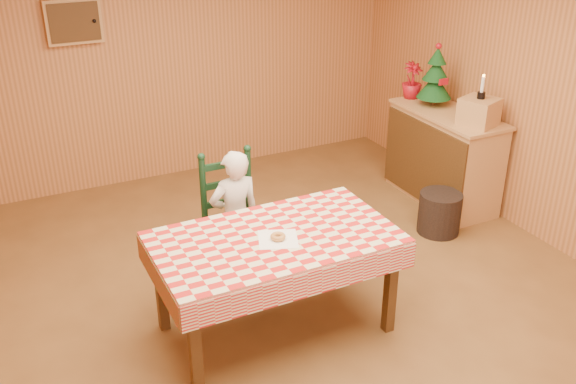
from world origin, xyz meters
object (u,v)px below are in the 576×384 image
object	(u,v)px
ladder_chair	(233,221)
christmas_tree	(435,78)
crate	(479,112)
storage_bin	(440,213)
seated_child	(235,218)
dining_table	(275,247)
shelf_unit	(443,157)

from	to	relation	value
ladder_chair	christmas_tree	distance (m)	2.61
christmas_tree	crate	bearing A→B (deg)	-90.00
storage_bin	christmas_tree	bearing A→B (deg)	60.38
seated_child	crate	bearing A→B (deg)	-178.75
ladder_chair	crate	bearing A→B (deg)	-0.09
dining_table	crate	bearing A→B (deg)	17.91
seated_child	crate	xyz separation A→B (m)	(2.42, 0.05, 0.49)
seated_child	christmas_tree	bearing A→B (deg)	-163.83
crate	christmas_tree	world-z (taller)	christmas_tree
seated_child	storage_bin	size ratio (longest dim) A/B	2.90
dining_table	crate	world-z (taller)	crate
dining_table	storage_bin	world-z (taller)	dining_table
dining_table	seated_child	xyz separation A→B (m)	(0.00, 0.73, -0.13)
dining_table	seated_child	size ratio (longest dim) A/B	1.47
crate	christmas_tree	bearing A→B (deg)	90.00
shelf_unit	christmas_tree	xyz separation A→B (m)	(0.01, 0.25, 0.74)
seated_child	shelf_unit	bearing A→B (deg)	-169.37
seated_child	shelf_unit	distance (m)	2.46
storage_bin	ladder_chair	bearing A→B (deg)	175.63
shelf_unit	storage_bin	bearing A→B (deg)	-129.09
christmas_tree	ladder_chair	bearing A→B (deg)	-165.07
seated_child	christmas_tree	distance (m)	2.60
dining_table	shelf_unit	size ratio (longest dim) A/B	1.34
ladder_chair	shelf_unit	world-z (taller)	ladder_chair
dining_table	shelf_unit	world-z (taller)	shelf_unit
shelf_unit	crate	size ratio (longest dim) A/B	4.13
ladder_chair	storage_bin	distance (m)	2.00
ladder_chair	crate	size ratio (longest dim) A/B	3.60
seated_child	dining_table	bearing A→B (deg)	90.00
crate	christmas_tree	size ratio (longest dim) A/B	0.48
christmas_tree	storage_bin	world-z (taller)	christmas_tree
ladder_chair	seated_child	size ratio (longest dim) A/B	0.96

